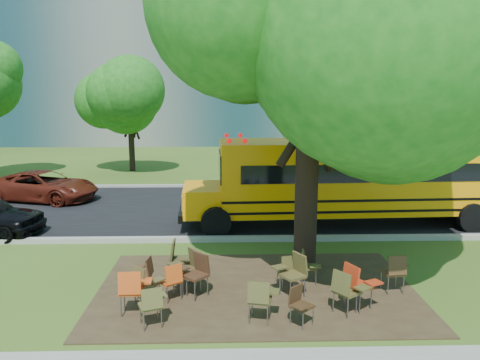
{
  "coord_description": "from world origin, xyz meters",
  "views": [
    {
      "loc": [
        0.37,
        -10.29,
        4.31
      ],
      "look_at": [
        0.74,
        3.19,
        1.81
      ],
      "focal_mm": 35.0,
      "sensor_mm": 36.0,
      "label": 1
    }
  ],
  "objects_px": {
    "chair_8": "(144,271)",
    "bg_car_red": "(44,186)",
    "chair_14": "(357,282)",
    "chair_1": "(144,281)",
    "chair_10": "(179,256)",
    "chair_9": "(190,266)",
    "chair_5": "(299,302)",
    "chair_0": "(132,287)",
    "chair_7": "(346,288)",
    "chair_2": "(172,278)",
    "chair_11": "(289,268)",
    "chair_13": "(395,269)",
    "chair_3": "(196,270)",
    "chair_6": "(294,270)",
    "chair_4": "(261,297)",
    "school_bus": "(373,176)",
    "chair_15": "(152,302)",
    "main_tree": "(310,34)",
    "chair_12": "(307,264)"
  },
  "relations": [
    {
      "from": "chair_8",
      "to": "bg_car_red",
      "type": "distance_m",
      "value": 10.72
    },
    {
      "from": "chair_14",
      "to": "bg_car_red",
      "type": "distance_m",
      "value": 14.2
    },
    {
      "from": "chair_1",
      "to": "chair_10",
      "type": "bearing_deg",
      "value": 107.78
    },
    {
      "from": "chair_1",
      "to": "chair_9",
      "type": "distance_m",
      "value": 1.09
    },
    {
      "from": "chair_5",
      "to": "chair_9",
      "type": "distance_m",
      "value": 2.71
    },
    {
      "from": "chair_9",
      "to": "chair_10",
      "type": "relative_size",
      "value": 0.98
    },
    {
      "from": "chair_0",
      "to": "chair_7",
      "type": "bearing_deg",
      "value": -4.05
    },
    {
      "from": "chair_2",
      "to": "chair_11",
      "type": "bearing_deg",
      "value": -22.84
    },
    {
      "from": "chair_2",
      "to": "chair_13",
      "type": "distance_m",
      "value": 4.81
    },
    {
      "from": "chair_2",
      "to": "chair_3",
      "type": "distance_m",
      "value": 0.54
    },
    {
      "from": "chair_0",
      "to": "chair_6",
      "type": "xyz_separation_m",
      "value": [
        3.28,
        0.79,
        0.01
      ]
    },
    {
      "from": "chair_3",
      "to": "chair_11",
      "type": "height_order",
      "value": "chair_3"
    },
    {
      "from": "chair_4",
      "to": "chair_9",
      "type": "relative_size",
      "value": 0.93
    },
    {
      "from": "school_bus",
      "to": "chair_4",
      "type": "bearing_deg",
      "value": -124.14
    },
    {
      "from": "chair_1",
      "to": "chair_7",
      "type": "relative_size",
      "value": 0.9
    },
    {
      "from": "chair_0",
      "to": "chair_15",
      "type": "xyz_separation_m",
      "value": [
        0.46,
        -0.53,
        -0.07
      ]
    },
    {
      "from": "chair_5",
      "to": "chair_10",
      "type": "relative_size",
      "value": 0.79
    },
    {
      "from": "main_tree",
      "to": "chair_10",
      "type": "relative_size",
      "value": 9.51
    },
    {
      "from": "chair_2",
      "to": "chair_7",
      "type": "bearing_deg",
      "value": -47.42
    },
    {
      "from": "school_bus",
      "to": "chair_12",
      "type": "xyz_separation_m",
      "value": [
        -3.01,
        -4.97,
        -1.14
      ]
    },
    {
      "from": "school_bus",
      "to": "chair_7",
      "type": "bearing_deg",
      "value": -113.46
    },
    {
      "from": "chair_10",
      "to": "chair_15",
      "type": "bearing_deg",
      "value": -6.49
    },
    {
      "from": "chair_0",
      "to": "chair_6",
      "type": "bearing_deg",
      "value": 11.21
    },
    {
      "from": "chair_8",
      "to": "bg_car_red",
      "type": "bearing_deg",
      "value": 38.93
    },
    {
      "from": "chair_6",
      "to": "school_bus",
      "type": "bearing_deg",
      "value": -60.21
    },
    {
      "from": "chair_5",
      "to": "chair_15",
      "type": "bearing_deg",
      "value": -41.43
    },
    {
      "from": "chair_14",
      "to": "chair_9",
      "type": "bearing_deg",
      "value": -131.41
    },
    {
      "from": "chair_3",
      "to": "chair_11",
      "type": "distance_m",
      "value": 2.06
    },
    {
      "from": "chair_11",
      "to": "chair_14",
      "type": "relative_size",
      "value": 0.84
    },
    {
      "from": "chair_3",
      "to": "bg_car_red",
      "type": "relative_size",
      "value": 0.22
    },
    {
      "from": "main_tree",
      "to": "chair_8",
      "type": "bearing_deg",
      "value": -159.07
    },
    {
      "from": "chair_4",
      "to": "chair_8",
      "type": "distance_m",
      "value": 2.83
    },
    {
      "from": "chair_11",
      "to": "bg_car_red",
      "type": "height_order",
      "value": "bg_car_red"
    },
    {
      "from": "school_bus",
      "to": "chair_12",
      "type": "relative_size",
      "value": 14.87
    },
    {
      "from": "chair_11",
      "to": "chair_13",
      "type": "relative_size",
      "value": 0.9
    },
    {
      "from": "school_bus",
      "to": "chair_8",
      "type": "xyz_separation_m",
      "value": [
        -6.63,
        -5.37,
        -1.12
      ]
    },
    {
      "from": "chair_4",
      "to": "chair_14",
      "type": "height_order",
      "value": "chair_14"
    },
    {
      "from": "chair_1",
      "to": "bg_car_red",
      "type": "bearing_deg",
      "value": 164.54
    },
    {
      "from": "chair_4",
      "to": "chair_5",
      "type": "bearing_deg",
      "value": 4.25
    },
    {
      "from": "school_bus",
      "to": "chair_1",
      "type": "height_order",
      "value": "school_bus"
    },
    {
      "from": "chair_5",
      "to": "chair_7",
      "type": "height_order",
      "value": "chair_7"
    },
    {
      "from": "chair_2",
      "to": "chair_12",
      "type": "xyz_separation_m",
      "value": [
        2.98,
        0.81,
        -0.03
      ]
    },
    {
      "from": "chair_5",
      "to": "chair_14",
      "type": "height_order",
      "value": "chair_14"
    },
    {
      "from": "main_tree",
      "to": "chair_7",
      "type": "height_order",
      "value": "main_tree"
    },
    {
      "from": "chair_11",
      "to": "chair_3",
      "type": "bearing_deg",
      "value": 174.75
    },
    {
      "from": "chair_13",
      "to": "bg_car_red",
      "type": "xyz_separation_m",
      "value": [
        -11.1,
        9.27,
        0.06
      ]
    },
    {
      "from": "chair_5",
      "to": "chair_8",
      "type": "relative_size",
      "value": 0.94
    },
    {
      "from": "chair_13",
      "to": "chair_14",
      "type": "distance_m",
      "value": 1.3
    },
    {
      "from": "chair_7",
      "to": "bg_car_red",
      "type": "height_order",
      "value": "bg_car_red"
    },
    {
      "from": "chair_9",
      "to": "chair_15",
      "type": "relative_size",
      "value": 1.15
    }
  ]
}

